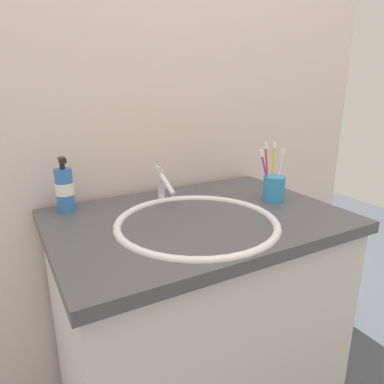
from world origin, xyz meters
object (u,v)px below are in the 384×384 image
at_px(toothbrush_yellow, 273,166).
at_px(toothbrush_purple, 265,172).
at_px(toothbrush_white, 280,169).
at_px(faucet, 163,184).
at_px(toothbrush_cup, 273,188).
at_px(toothbrush_red, 267,166).
at_px(soap_dispenser, 65,189).

distance_m(toothbrush_yellow, toothbrush_purple, 0.06).
xyz_separation_m(toothbrush_white, toothbrush_purple, (-0.07, 0.00, -0.00)).
relative_size(toothbrush_white, toothbrush_purple, 0.99).
bearing_deg(faucet, toothbrush_purple, -28.92).
relative_size(toothbrush_cup, toothbrush_white, 0.49).
height_order(toothbrush_red, soap_dispenser, toothbrush_red).
xyz_separation_m(toothbrush_cup, toothbrush_yellow, (0.02, 0.03, 0.07)).
height_order(toothbrush_white, soap_dispenser, toothbrush_white).
bearing_deg(toothbrush_yellow, toothbrush_purple, -156.95).
xyz_separation_m(toothbrush_yellow, toothbrush_white, (0.01, -0.03, -0.01)).
height_order(toothbrush_cup, toothbrush_yellow, toothbrush_yellow).
height_order(toothbrush_purple, soap_dispenser, toothbrush_purple).
relative_size(toothbrush_purple, soap_dispenser, 1.00).
xyz_separation_m(faucet, toothbrush_purple, (0.31, -0.17, 0.04)).
relative_size(toothbrush_red, soap_dispenser, 1.09).
bearing_deg(toothbrush_red, toothbrush_yellow, -17.25).
bearing_deg(toothbrush_cup, toothbrush_white, 10.43).
distance_m(toothbrush_cup, toothbrush_yellow, 0.08).
distance_m(faucet, toothbrush_red, 0.38).
height_order(toothbrush_cup, toothbrush_white, toothbrush_white).
bearing_deg(soap_dispenser, toothbrush_red, -16.87).
distance_m(toothbrush_white, toothbrush_red, 0.05).
xyz_separation_m(faucet, toothbrush_red, (0.34, -0.14, 0.05)).
xyz_separation_m(toothbrush_red, toothbrush_purple, (-0.03, -0.03, -0.01)).
xyz_separation_m(faucet, toothbrush_white, (0.38, -0.17, 0.05)).
xyz_separation_m(toothbrush_yellow, toothbrush_red, (-0.02, 0.01, -0.00)).
distance_m(toothbrush_yellow, toothbrush_red, 0.03).
distance_m(faucet, soap_dispenser, 0.32).
bearing_deg(toothbrush_cup, toothbrush_purple, 168.67).
height_order(faucet, toothbrush_cup, faucet).
relative_size(toothbrush_yellow, toothbrush_white, 1.11).
height_order(toothbrush_yellow, soap_dispenser, toothbrush_yellow).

